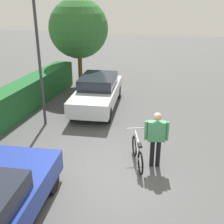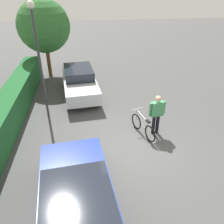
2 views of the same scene
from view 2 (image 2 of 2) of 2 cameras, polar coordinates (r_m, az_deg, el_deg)
ground_plane at (r=8.56m, az=5.25°, el=-8.71°), size 60.00×60.00×0.00m
parked_car_near at (r=6.11m, az=-8.69°, el=-20.58°), size 4.22×2.28×1.27m
parked_car_far at (r=12.22m, az=-8.13°, el=7.60°), size 4.36×2.08×1.37m
bicycle at (r=9.05m, az=7.71°, el=-3.59°), size 1.53×0.72×0.93m
person_rider at (r=8.89m, az=11.10°, el=-0.02°), size 0.28×0.66×1.66m
street_lamp at (r=9.58m, az=-17.99°, el=14.59°), size 0.28×0.28×4.72m
tree_kerbside at (r=14.59m, az=-16.64°, el=19.80°), size 3.02×3.02×4.52m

